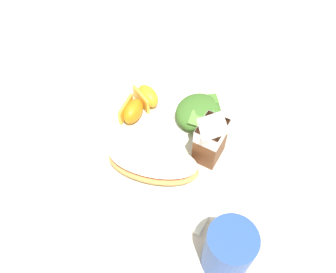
% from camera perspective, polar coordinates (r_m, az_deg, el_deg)
% --- Properties ---
extents(ground, '(3.00, 3.00, 0.00)m').
position_cam_1_polar(ground, '(0.69, 0.00, -1.27)').
color(ground, beige).
extents(white_plate, '(0.28, 0.28, 0.02)m').
position_cam_1_polar(white_plate, '(0.68, 0.00, -0.89)').
color(white_plate, white).
rests_on(white_plate, ground).
extents(cheesy_pizza_bread, '(0.12, 0.19, 0.04)m').
position_cam_1_polar(cheesy_pizza_bread, '(0.63, -2.51, -4.43)').
color(cheesy_pizza_bread, tan).
rests_on(cheesy_pizza_bread, white_plate).
extents(green_salad_pile, '(0.11, 0.10, 0.04)m').
position_cam_1_polar(green_salad_pile, '(0.70, 5.11, 4.05)').
color(green_salad_pile, '#3D7028').
rests_on(green_salad_pile, white_plate).
extents(milk_carton, '(0.06, 0.04, 0.11)m').
position_cam_1_polar(milk_carton, '(0.61, 7.17, 0.02)').
color(milk_carton, brown).
rests_on(milk_carton, white_plate).
extents(orange_wedge_front, '(0.06, 0.07, 0.04)m').
position_cam_1_polar(orange_wedge_front, '(0.73, -3.51, 6.68)').
color(orange_wedge_front, orange).
rests_on(orange_wedge_front, white_plate).
extents(orange_wedge_middle, '(0.06, 0.04, 0.04)m').
position_cam_1_polar(orange_wedge_middle, '(0.70, -5.95, 4.26)').
color(orange_wedge_middle, orange).
rests_on(orange_wedge_middle, white_plate).
extents(drinking_blue_cup, '(0.07, 0.07, 0.11)m').
position_cam_1_polar(drinking_blue_cup, '(0.55, 9.98, -18.21)').
color(drinking_blue_cup, '#284CA3').
rests_on(drinking_blue_cup, ground).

